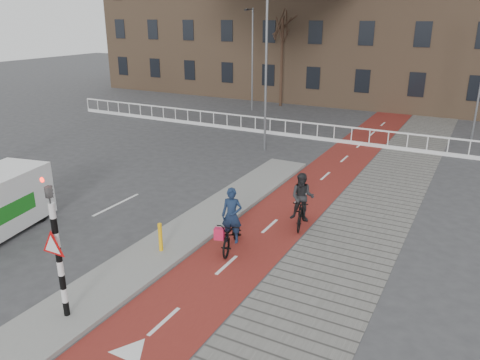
% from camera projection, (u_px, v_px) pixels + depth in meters
% --- Properties ---
extents(ground, '(120.00, 120.00, 0.00)m').
position_uv_depth(ground, '(142.00, 285.00, 12.59)').
color(ground, '#38383A').
rests_on(ground, ground).
extents(bike_lane, '(2.50, 60.00, 0.01)m').
position_uv_depth(bike_lane, '(318.00, 183.00, 20.24)').
color(bike_lane, maroon).
rests_on(bike_lane, ground).
extents(sidewalk, '(3.00, 60.00, 0.01)m').
position_uv_depth(sidewalk, '(384.00, 194.00, 18.99)').
color(sidewalk, slate).
rests_on(sidewalk, ground).
extents(curb_island, '(1.80, 16.00, 0.12)m').
position_uv_depth(curb_island, '(200.00, 223.00, 16.21)').
color(curb_island, gray).
rests_on(curb_island, ground).
extents(traffic_signal, '(0.80, 0.80, 3.68)m').
position_uv_depth(traffic_signal, '(56.00, 245.00, 10.51)').
color(traffic_signal, black).
rests_on(traffic_signal, curb_island).
extents(bollard, '(0.12, 0.12, 0.89)m').
position_uv_depth(bollard, '(160.00, 237.00, 14.05)').
color(bollard, '#FEB80E').
rests_on(bollard, curb_island).
extents(cyclist_near, '(1.12, 2.01, 1.98)m').
position_uv_depth(cyclist_near, '(232.00, 229.00, 14.33)').
color(cyclist_near, black).
rests_on(cyclist_near, bike_lane).
extents(cyclist_far, '(0.93, 1.83, 1.90)m').
position_uv_depth(cyclist_far, '(302.00, 205.00, 15.82)').
color(cyclist_far, black).
rests_on(cyclist_far, bike_lane).
extents(railing, '(28.00, 0.10, 0.99)m').
position_uv_depth(railing, '(255.00, 127.00, 28.84)').
color(railing, silver).
rests_on(railing, ground).
extents(townhouse_row, '(46.00, 10.00, 15.90)m').
position_uv_depth(townhouse_row, '(360.00, 2.00, 37.91)').
color(townhouse_row, '#7F6047').
rests_on(townhouse_row, ground).
extents(tree_mid, '(0.23, 0.23, 6.62)m').
position_uv_depth(tree_mid, '(282.00, 63.00, 36.18)').
color(tree_mid, black).
rests_on(tree_mid, ground).
extents(streetlight_near, '(0.12, 0.12, 7.74)m').
position_uv_depth(streetlight_near, '(266.00, 77.00, 23.80)').
color(streetlight_near, slate).
rests_on(streetlight_near, ground).
extents(streetlight_left, '(0.12, 0.12, 7.33)m').
position_uv_depth(streetlight_left, '(252.00, 61.00, 34.31)').
color(streetlight_left, slate).
rests_on(streetlight_left, ground).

